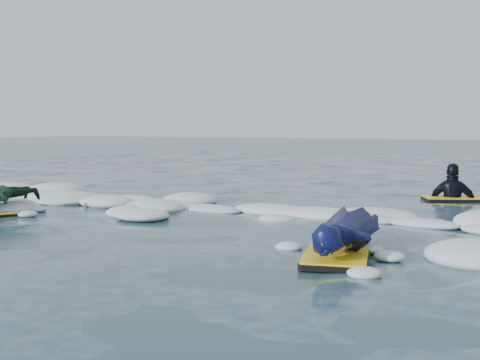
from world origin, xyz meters
name	(u,v)px	position (x,y,z in m)	size (l,w,h in m)	color
ground	(151,224)	(0.00, 0.00, 0.00)	(120.00, 120.00, 0.00)	#162C36
foam_band	(193,215)	(0.00, 1.03, 0.00)	(12.00, 3.10, 0.30)	silver
prone_woman_unit	(345,234)	(3.00, -0.65, 0.23)	(0.92, 1.79, 0.45)	black
waiting_rider_unit	(453,206)	(3.11, 4.68, -0.08)	(1.16, 0.95, 1.53)	black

